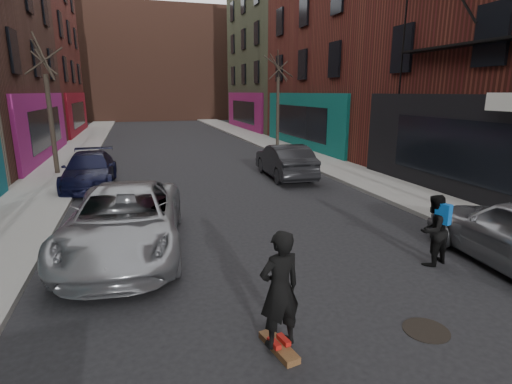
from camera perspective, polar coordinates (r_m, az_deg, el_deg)
sidewalk_left at (r=31.32m, az=-23.15°, el=6.56°), size 2.50×84.00×0.13m
sidewalk_right at (r=32.44m, az=-0.49°, el=7.91°), size 2.50×84.00×0.13m
building_far at (r=57.11m, az=-14.64°, el=17.12°), size 40.00×10.00×14.00m
tree_left_far at (r=19.23m, az=-27.57°, el=12.00°), size 2.00×2.00×6.50m
tree_right_far at (r=26.53m, az=3.16°, el=14.01°), size 2.00×2.00×6.80m
parked_left_far at (r=9.52m, az=-18.27°, el=-3.88°), size 3.05×5.60×1.49m
parked_left_end at (r=16.68m, az=-22.66°, el=2.93°), size 1.88×4.50×1.30m
parked_right_end at (r=17.08m, az=4.12°, el=4.45°), size 1.72×4.41×1.43m
skateboard at (r=6.09m, az=3.28°, el=-21.23°), size 0.37×0.83×0.10m
skateboarder at (r=5.62m, az=3.41°, el=-13.72°), size 0.69×0.52×1.70m
pedestrian at (r=9.16m, az=24.01°, el=-4.94°), size 0.87×0.76×1.52m
manhole at (r=7.01m, az=23.12°, el=-17.70°), size 0.86×0.86×0.01m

